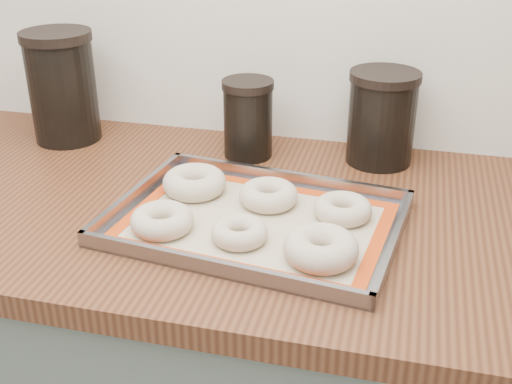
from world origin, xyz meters
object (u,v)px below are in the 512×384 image
(canister_mid, at_px, (248,118))
(canister_right, at_px, (382,117))
(bagel_front_left, at_px, (162,220))
(baking_tray, at_px, (256,221))
(bagel_back_right, at_px, (343,209))
(canister_left, at_px, (62,86))
(bagel_front_mid, at_px, (239,232))
(bagel_back_mid, at_px, (269,195))
(bagel_back_left, at_px, (194,182))
(bagel_front_right, at_px, (321,248))

(canister_mid, distance_m, canister_right, 0.26)
(bagel_front_left, bearing_deg, baking_tray, 23.78)
(bagel_back_right, height_order, canister_left, canister_left)
(bagel_front_mid, bearing_deg, bagel_back_mid, 82.98)
(bagel_front_mid, relative_size, canister_left, 0.38)
(bagel_front_left, xyz_separation_m, bagel_back_left, (0.01, 0.14, 0.00))
(canister_left, xyz_separation_m, canister_mid, (0.40, 0.01, -0.04))
(baking_tray, height_order, bagel_front_left, bagel_front_left)
(bagel_back_left, bearing_deg, bagel_back_mid, -5.26)
(baking_tray, xyz_separation_m, bagel_back_left, (-0.13, 0.08, 0.02))
(canister_left, bearing_deg, bagel_front_right, -30.56)
(bagel_back_right, xyz_separation_m, canister_mid, (-0.22, 0.23, 0.06))
(bagel_back_mid, relative_size, canister_right, 0.55)
(canister_left, bearing_deg, bagel_back_mid, -22.46)
(bagel_front_mid, bearing_deg, canister_right, 63.72)
(bagel_back_mid, bearing_deg, baking_tray, -94.92)
(baking_tray, bearing_deg, bagel_back_left, 149.28)
(bagel_back_mid, relative_size, canister_mid, 0.64)
(bagel_front_left, height_order, bagel_front_mid, bagel_front_left)
(bagel_front_left, bearing_deg, bagel_front_mid, -1.45)
(bagel_back_mid, height_order, canister_mid, canister_mid)
(canister_left, distance_m, canister_right, 0.66)
(bagel_back_right, relative_size, canister_mid, 0.61)
(bagel_back_left, height_order, canister_right, canister_right)
(bagel_back_mid, relative_size, bagel_back_right, 1.06)
(bagel_front_right, bearing_deg, baking_tray, 143.73)
(canister_left, height_order, canister_mid, canister_left)
(bagel_front_mid, distance_m, canister_right, 0.42)
(bagel_front_mid, xyz_separation_m, bagel_back_right, (0.15, 0.11, 0.00))
(canister_left, height_order, canister_right, canister_left)
(bagel_front_left, height_order, canister_mid, canister_mid)
(baking_tray, distance_m, bagel_front_right, 0.15)
(bagel_front_mid, distance_m, bagel_back_left, 0.19)
(bagel_front_right, height_order, canister_right, canister_right)
(bagel_back_left, relative_size, bagel_back_mid, 1.12)
(bagel_front_left, distance_m, bagel_front_right, 0.26)
(canister_right, bearing_deg, bagel_back_mid, -124.72)
(bagel_back_left, distance_m, bagel_back_mid, 0.14)
(baking_tray, relative_size, bagel_front_left, 4.89)
(bagel_front_right, relative_size, canister_left, 0.48)
(bagel_front_mid, xyz_separation_m, bagel_back_left, (-0.12, 0.14, 0.00))
(baking_tray, xyz_separation_m, bagel_front_left, (-0.14, -0.06, 0.02))
(bagel_front_right, bearing_deg, bagel_front_mid, 169.69)
(bagel_front_left, relative_size, canister_mid, 0.65)
(bagel_front_left, distance_m, bagel_back_mid, 0.19)
(canister_left, bearing_deg, bagel_back_right, -19.55)
(bagel_back_mid, bearing_deg, bagel_back_right, -7.68)
(baking_tray, distance_m, bagel_back_left, 0.16)
(bagel_back_left, bearing_deg, canister_left, 151.64)
(baking_tray, distance_m, canister_mid, 0.30)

